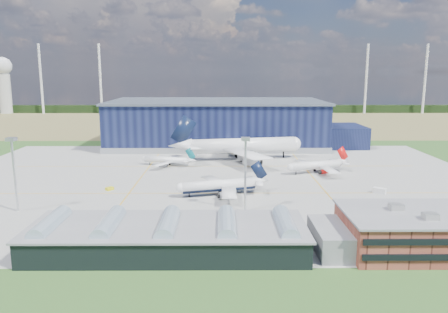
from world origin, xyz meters
TOP-DOWN VIEW (x-y plane):
  - ground at (0.00, 0.00)m, footprint 600.00×600.00m
  - apron at (0.00, 10.00)m, footprint 220.00×160.00m
  - farmland at (0.00, 220.00)m, footprint 600.00×220.00m
  - treeline at (0.00, 300.00)m, footprint 600.00×8.00m
  - horizon_dressing at (-191.30, 294.39)m, footprint 440.20×18.00m
  - hangar at (2.81, 94.80)m, footprint 145.00×62.00m
  - ops_building at (55.01, -60.00)m, footprint 46.00×23.00m
  - glass_concourse at (-6.45, -60.00)m, footprint 78.00×23.00m
  - light_mast_west at (-60.00, -30.00)m, footprint 2.60×2.60m
  - light_mast_center at (10.00, -30.00)m, footprint 2.60×2.60m
  - airliner_navy at (1.83, -12.00)m, footprint 41.37×40.86m
  - airliner_red at (42.92, 22.00)m, footprint 40.55×40.18m
  - airliner_widebody at (13.33, 50.62)m, footprint 76.87×75.73m
  - airliner_regional at (-22.38, 36.24)m, footprint 32.11×31.70m
  - gse_tug_a at (4.36, -32.98)m, footprint 3.30×3.83m
  - gse_tug_b at (-37.88, -5.65)m, footprint 3.10×3.23m
  - gse_van_a at (1.24, -0.23)m, footprint 5.19×2.54m
  - gse_cart_a at (8.65, -7.18)m, footprint 3.25×3.94m
  - gse_van_b at (58.56, -10.46)m, footprint 4.75×4.24m
  - gse_cart_b at (-10.95, 62.00)m, footprint 3.69×2.88m
  - car_a at (35.49, -44.15)m, footprint 3.65×2.39m
  - car_b at (49.88, -48.00)m, footprint 3.46×1.77m

SIDE VIEW (x-z plane):
  - ground at x=0.00m, z-range 0.00..0.00m
  - farmland at x=0.00m, z-range -0.01..0.01m
  - apron at x=0.00m, z-range -0.01..0.07m
  - car_b at x=49.88m, z-range 0.00..1.09m
  - car_a at x=35.49m, z-range 0.00..1.15m
  - gse_tug_b at x=-37.88m, z-range 0.00..1.17m
  - gse_tug_a at x=4.36m, z-range 0.00..1.36m
  - gse_cart_b at x=-10.95m, z-range 0.00..1.42m
  - gse_cart_a at x=8.65m, z-range 0.00..1.47m
  - gse_van_b at x=58.56m, z-range 0.00..2.02m
  - gse_van_a at x=1.24m, z-range 0.00..2.21m
  - glass_concourse at x=-6.45m, z-range -0.61..7.99m
  - treeline at x=0.00m, z-range 0.00..8.00m
  - airliner_regional at x=-22.38m, z-range 0.00..8.62m
  - ops_building at x=55.01m, z-range -0.66..10.24m
  - airliner_red at x=42.92m, z-range 0.00..10.18m
  - airliner_navy at x=1.83m, z-range 0.00..10.99m
  - airliner_widebody at x=13.33m, z-range 0.00..21.55m
  - hangar at x=2.81m, z-range -1.43..24.67m
  - light_mast_west at x=-60.00m, z-range 3.93..26.93m
  - light_mast_center at x=10.00m, z-range 3.93..26.93m
  - horizon_dressing at x=-191.30m, z-range -0.80..69.20m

